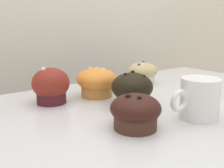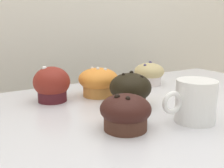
% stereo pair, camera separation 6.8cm
% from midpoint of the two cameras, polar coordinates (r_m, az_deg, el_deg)
% --- Properties ---
extents(wall_back, '(3.20, 0.10, 1.80)m').
position_cam_midpoint_polar(wall_back, '(1.18, -7.49, 1.96)').
color(wall_back, beige).
rests_on(wall_back, ground).
extents(muffin_front_center, '(0.11, 0.11, 0.08)m').
position_cam_midpoint_polar(muffin_front_center, '(0.73, -0.31, 0.52)').
color(muffin_front_center, '#C8833B').
rests_on(muffin_front_center, display_counter).
extents(muffin_back_left, '(0.10, 0.10, 0.09)m').
position_cam_midpoint_polar(muffin_back_left, '(0.64, 7.06, -1.32)').
color(muffin_back_left, '#331A15').
rests_on(muffin_back_left, display_counter).
extents(muffin_back_right, '(0.09, 0.09, 0.09)m').
position_cam_midpoint_polar(muffin_back_right, '(0.68, -10.24, -0.16)').
color(muffin_back_right, '#4A191F').
rests_on(muffin_back_right, display_counter).
extents(muffin_front_left, '(0.10, 0.10, 0.08)m').
position_cam_midpoint_polar(muffin_front_left, '(0.88, 10.29, 2.24)').
color(muffin_front_left, silver).
rests_on(muffin_front_left, display_counter).
extents(muffin_front_right, '(0.10, 0.10, 0.07)m').
position_cam_midpoint_polar(muffin_front_right, '(0.50, 6.86, -6.21)').
color(muffin_front_right, '#47291D').
rests_on(muffin_front_right, display_counter).
extents(coffee_cup, '(0.12, 0.08, 0.09)m').
position_cam_midpoint_polar(coffee_cup, '(0.57, 20.91, -3.35)').
color(coffee_cup, white).
rests_on(coffee_cup, display_counter).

